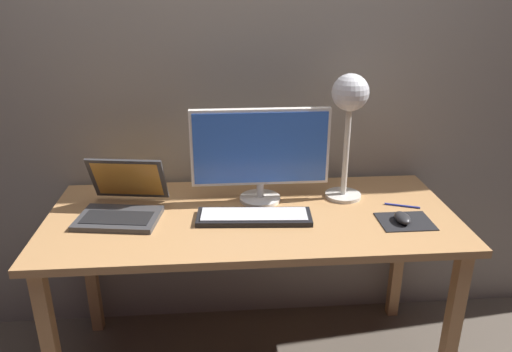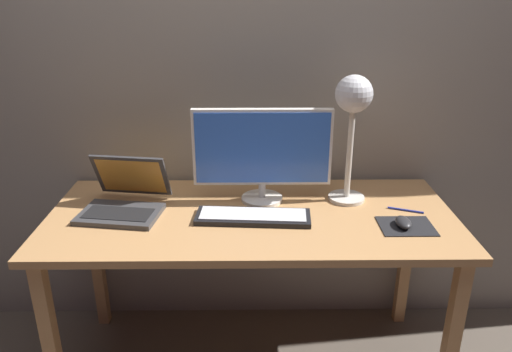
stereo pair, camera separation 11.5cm
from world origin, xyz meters
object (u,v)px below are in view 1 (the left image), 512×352
at_px(laptop, 123,199).
at_px(pen, 402,206).
at_px(keyboard_main, 254,217).
at_px(monitor, 260,151).
at_px(desk_lamp, 349,106).
at_px(mouse, 402,218).

height_order(laptop, pen, laptop).
distance_m(laptop, pen, 1.12).
height_order(keyboard_main, pen, keyboard_main).
height_order(monitor, pen, monitor).
xyz_separation_m(laptop, desk_lamp, (0.90, 0.08, 0.34)).
distance_m(keyboard_main, mouse, 0.56).
xyz_separation_m(laptop, mouse, (1.07, -0.17, -0.04)).
bearing_deg(pen, monitor, 169.36).
relative_size(keyboard_main, mouse, 4.67).
bearing_deg(keyboard_main, monitor, 77.68).
height_order(keyboard_main, laptop, laptop).
relative_size(mouse, pen, 0.69).
relative_size(monitor, laptop, 1.62).
xyz_separation_m(keyboard_main, desk_lamp, (0.39, 0.18, 0.38)).
bearing_deg(monitor, desk_lamp, 1.06).
relative_size(laptop, pen, 2.46).
bearing_deg(keyboard_main, pen, 6.31).
height_order(monitor, mouse, monitor).
bearing_deg(pen, laptop, 178.44).
bearing_deg(monitor, mouse, -25.19).
bearing_deg(keyboard_main, laptop, 169.10).
bearing_deg(keyboard_main, mouse, -7.15).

